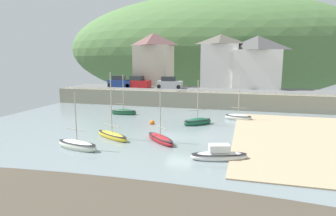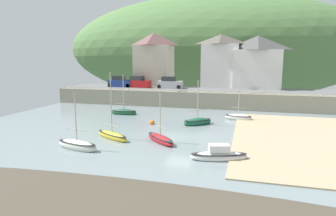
{
  "view_description": "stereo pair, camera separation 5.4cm",
  "coord_description": "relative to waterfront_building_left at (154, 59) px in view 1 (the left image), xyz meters",
  "views": [
    {
      "loc": [
        6.03,
        -26.64,
        7.51
      ],
      "look_at": [
        -1.98,
        3.27,
        2.16
      ],
      "focal_mm": 31.64,
      "sensor_mm": 36.0,
      "label": 1
    },
    {
      "loc": [
        6.08,
        -26.63,
        7.51
      ],
      "look_at": [
        -1.98,
        3.27,
        2.16
      ],
      "focal_mm": 31.64,
      "sensor_mm": 36.0,
      "label": 2
    }
  ],
  "objects": [
    {
      "name": "ground",
      "position": [
        11.9,
        -34.76,
        -7.02
      ],
      "size": [
        48.0,
        41.0,
        0.61
      ],
      "color": "gray"
    },
    {
      "name": "quay_seawall",
      "position": [
        10.51,
        -7.7,
        -5.83
      ],
      "size": [
        48.0,
        9.4,
        2.4
      ],
      "color": "gray",
      "rests_on": "ground"
    },
    {
      "name": "hillside_backdrop",
      "position": [
        6.42,
        30.0,
        2.52
      ],
      "size": [
        80.0,
        44.0,
        27.74
      ],
      "color": "#527942",
      "rests_on": "ground"
    },
    {
      "name": "waterfront_building_left",
      "position": [
        0.0,
        0.0,
        0.0
      ],
      "size": [
        6.48,
        5.92,
        9.39
      ],
      "color": "beige",
      "rests_on": "ground"
    },
    {
      "name": "waterfront_building_centre",
      "position": [
        11.91,
        -0.0,
        -0.25
      ],
      "size": [
        6.4,
        4.81,
        8.92
      ],
      "color": "silver",
      "rests_on": "ground"
    },
    {
      "name": "waterfront_building_right",
      "position": [
        17.95,
        0.0,
        -0.41
      ],
      "size": [
        7.84,
        5.63,
        8.58
      ],
      "color": "white",
      "rests_on": "ground"
    },
    {
      "name": "sailboat_nearest_shore",
      "position": [
        15.67,
        -15.61,
        -6.88
      ],
      "size": [
        3.35,
        1.65,
        5.5
      ],
      "rotation": [
        0.0,
        0.0,
        -0.14
      ],
      "color": "silver",
      "rests_on": "ground"
    },
    {
      "name": "sailboat_blue_trim",
      "position": [
        11.33,
        -19.53,
        -6.87
      ],
      "size": [
        3.49,
        3.27,
        5.23
      ],
      "rotation": [
        0.0,
        0.0,
        0.71
      ],
      "color": "#1A5839",
      "rests_on": "ground"
    },
    {
      "name": "motorboat_with_cabin",
      "position": [
        14.77,
        -30.58,
        -6.86
      ],
      "size": [
        4.42,
        2.32,
        1.32
      ],
      "rotation": [
        0.0,
        0.0,
        0.28
      ],
      "color": "white",
      "rests_on": "ground"
    },
    {
      "name": "dinghy_open_wooden",
      "position": [
        0.88,
        -16.12,
        -6.88
      ],
      "size": [
        3.55,
        1.39,
        5.44
      ],
      "rotation": [
        0.0,
        0.0,
        0.08
      ],
      "color": "#1E5735",
      "rests_on": "ground"
    },
    {
      "name": "sailboat_far_left",
      "position": [
        4.58,
        -27.35,
        -6.9
      ],
      "size": [
        4.25,
        2.97,
        6.33
      ],
      "rotation": [
        0.0,
        0.0,
        -0.52
      ],
      "color": "gold",
      "rests_on": "ground"
    },
    {
      "name": "fishing_boat_green",
      "position": [
        3.2,
        -31.05,
        -6.87
      ],
      "size": [
        4.2,
        2.0,
        4.92
      ],
      "rotation": [
        0.0,
        0.0,
        -0.23
      ],
      "color": "silver",
      "rests_on": "ground"
    },
    {
      "name": "sailboat_tall_mast",
      "position": [
        9.25,
        -27.26,
        -6.92
      ],
      "size": [
        3.71,
        3.7,
        4.63
      ],
      "rotation": [
        0.0,
        0.0,
        -0.78
      ],
      "color": "maroon",
      "rests_on": "ground"
    },
    {
      "name": "parked_car_near_slipway",
      "position": [
        -4.75,
        -4.5,
        -3.98
      ],
      "size": [
        4.14,
        1.82,
        1.95
      ],
      "rotation": [
        0.0,
        0.0,
        0.02
      ],
      "color": "navy",
      "rests_on": "ground"
    },
    {
      "name": "parked_car_by_wall",
      "position": [
        -1.45,
        -4.5,
        -3.98
      ],
      "size": [
        4.25,
        2.11,
        1.95
      ],
      "rotation": [
        0.0,
        0.0,
        -0.1
      ],
      "color": "#AC171B",
      "rests_on": "ground"
    },
    {
      "name": "parked_car_end_of_row",
      "position": [
        4.13,
        -4.5,
        -3.98
      ],
      "size": [
        4.11,
        1.82,
        1.95
      ],
      "rotation": [
        0.0,
        0.0,
        0.01
      ],
      "color": "#B2B5BB",
      "rests_on": "ground"
    },
    {
      "name": "mooring_buoy",
      "position": [
        6.32,
        -20.69,
        -7.01
      ],
      "size": [
        0.57,
        0.57,
        0.57
      ],
      "color": "orange",
      "rests_on": "ground"
    }
  ]
}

